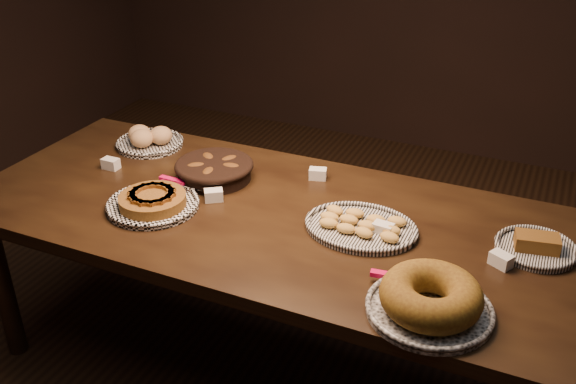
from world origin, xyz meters
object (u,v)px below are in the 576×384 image
at_px(apple_tart_plate, 153,202).
at_px(madeleine_platter, 361,226).
at_px(buffet_table, 276,230).
at_px(bundt_cake_plate, 430,299).

xyz_separation_m(apple_tart_plate, madeleine_platter, (0.76, 0.16, -0.01)).
xyz_separation_m(buffet_table, bundt_cake_plate, (0.65, -0.34, 0.12)).
distance_m(madeleine_platter, bundt_cake_plate, 0.48).
bearing_deg(bundt_cake_plate, madeleine_platter, 118.57).
bearing_deg(madeleine_platter, buffet_table, -173.70).
relative_size(madeleine_platter, bundt_cake_plate, 1.02).
xyz_separation_m(madeleine_platter, bundt_cake_plate, (0.33, -0.35, 0.03)).
distance_m(buffet_table, madeleine_platter, 0.34).
relative_size(buffet_table, apple_tart_plate, 6.69).
bearing_deg(madeleine_platter, bundt_cake_plate, -43.24).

